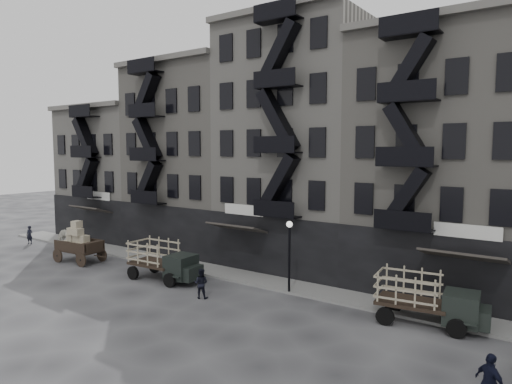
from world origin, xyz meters
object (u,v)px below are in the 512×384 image
Objects in this scene: horse at (66,236)px; stake_truck_east at (428,296)px; pedestrian_west at (30,235)px; pedestrian_mid at (201,283)px; stake_truck_west at (163,258)px; wagon at (78,239)px; policeman at (490,383)px.

stake_truck_east reaches higher than horse.
pedestrian_mid is at bearing -29.70° from pedestrian_west.
horse reaches higher than pedestrian_west.
stake_truck_east reaches higher than pedestrian_mid.
pedestrian_west is at bearing 173.92° from stake_truck_west.
wagon is at bearing -130.42° from horse.
policeman is (28.21, -3.99, -0.78)m from wagon.
horse is 1.32× the size of pedestrian_west.
horse is 6.37m from wagon.
pedestrian_west is 0.96× the size of pedestrian_mid.
pedestrian_west is (-3.50, -1.36, -0.09)m from horse.
horse is 14.64m from stake_truck_west.
wagon is 2.32× the size of pedestrian_west.
policeman is (19.52, -4.32, -0.48)m from stake_truck_west.
stake_truck_west is 20.00m from policeman.
horse is 19.16m from pedestrian_mid.
horse is 0.57× the size of wagon.
pedestrian_mid is (18.83, -3.52, -0.06)m from horse.
policeman is (3.62, -6.34, -0.47)m from stake_truck_east.
stake_truck_west reaches higher than pedestrian_west.
stake_truck_west is at bearing -38.28° from pedestrian_mid.
horse is 0.42× the size of stake_truck_west.
stake_truck_west is 3.17× the size of pedestrian_west.
pedestrian_west is at bearing 95.09° from horse.
policeman reaches higher than horse.
policeman is (33.97, -6.58, 0.07)m from horse.
stake_truck_west is at bearing -179.56° from stake_truck_east.
stake_truck_west is at bearing -115.07° from horse.
pedestrian_west is (-17.95, 0.90, -0.63)m from stake_truck_west.
wagon is 0.73× the size of stake_truck_west.
pedestrian_mid reaches higher than pedestrian_west.
policeman is at bearing -32.10° from pedestrian_west.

